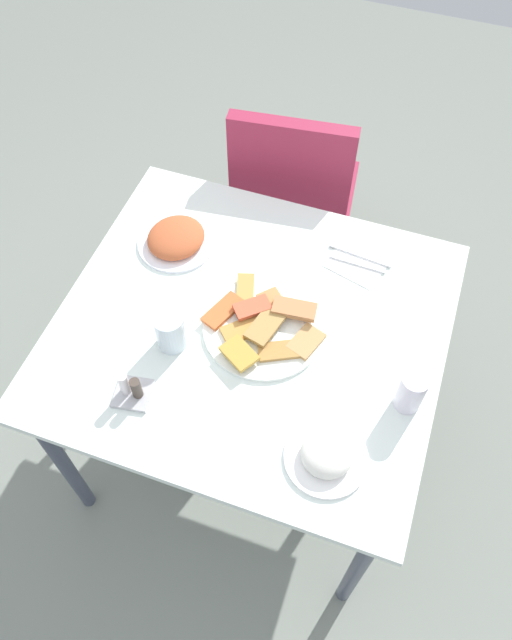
# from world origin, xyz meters

# --- Properties ---
(ground_plane) EXTENTS (6.00, 6.00, 0.00)m
(ground_plane) POSITION_xyz_m (0.00, 0.00, 0.00)
(ground_plane) COLOR gray
(dining_table) EXTENTS (1.02, 0.94, 0.74)m
(dining_table) POSITION_xyz_m (0.00, 0.00, 0.66)
(dining_table) COLOR white
(dining_table) RESTS_ON ground_plane
(dining_chair) EXTENTS (0.47, 0.47, 0.93)m
(dining_chair) POSITION_xyz_m (-0.09, 0.71, 0.54)
(dining_chair) COLOR #9B2642
(dining_chair) RESTS_ON ground_plane
(pide_platter) EXTENTS (0.33, 0.33, 0.05)m
(pide_platter) POSITION_xyz_m (0.04, 0.00, 0.76)
(pide_platter) COLOR white
(pide_platter) RESTS_ON dining_table
(salad_plate_greens) EXTENTS (0.23, 0.23, 0.06)m
(salad_plate_greens) POSITION_xyz_m (-0.30, 0.20, 0.77)
(salad_plate_greens) COLOR white
(salad_plate_greens) RESTS_ON dining_table
(salad_plate_rice) EXTENTS (0.20, 0.20, 0.06)m
(salad_plate_rice) POSITION_xyz_m (0.29, -0.30, 0.77)
(salad_plate_rice) COLOR white
(salad_plate_rice) RESTS_ON dining_table
(soda_can) EXTENTS (0.08, 0.08, 0.12)m
(soda_can) POSITION_xyz_m (0.44, -0.09, 0.81)
(soda_can) COLOR silver
(soda_can) RESTS_ON dining_table
(drinking_glass) EXTENTS (0.08, 0.08, 0.11)m
(drinking_glass) POSITION_xyz_m (-0.17, -0.12, 0.80)
(drinking_glass) COLOR silver
(drinking_glass) RESTS_ON dining_table
(paper_napkin) EXTENTS (0.19, 0.19, 0.00)m
(paper_napkin) POSITION_xyz_m (0.22, 0.31, 0.75)
(paper_napkin) COLOR white
(paper_napkin) RESTS_ON dining_table
(fork) EXTENTS (0.17, 0.02, 0.00)m
(fork) POSITION_xyz_m (0.22, 0.29, 0.75)
(fork) COLOR silver
(fork) RESTS_ON paper_napkin
(spoon) EXTENTS (0.19, 0.04, 0.00)m
(spoon) POSITION_xyz_m (0.22, 0.33, 0.75)
(spoon) COLOR silver
(spoon) RESTS_ON paper_napkin
(condiment_caddy) EXTENTS (0.10, 0.10, 0.09)m
(condiment_caddy) POSITION_xyz_m (-0.21, -0.29, 0.77)
(condiment_caddy) COLOR #B2B2B7
(condiment_caddy) RESTS_ON dining_table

